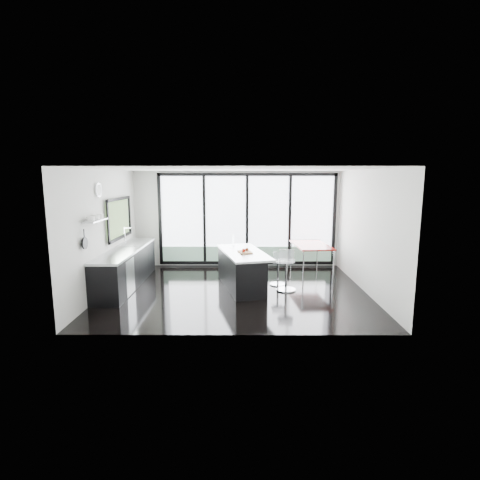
{
  "coord_description": "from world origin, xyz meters",
  "views": [
    {
      "loc": [
        0.13,
        -8.45,
        2.64
      ],
      "look_at": [
        0.1,
        0.3,
        1.15
      ],
      "focal_mm": 28.0,
      "sensor_mm": 36.0,
      "label": 1
    }
  ],
  "objects_px": {
    "bar_stool_far": "(278,273)",
    "red_table": "(311,259)",
    "island": "(241,269)",
    "bar_stool_near": "(286,275)"
  },
  "relations": [
    {
      "from": "bar_stool_near",
      "to": "bar_stool_far",
      "type": "bearing_deg",
      "value": 116.4
    },
    {
      "from": "bar_stool_far",
      "to": "red_table",
      "type": "bearing_deg",
      "value": 62.68
    },
    {
      "from": "bar_stool_near",
      "to": "red_table",
      "type": "height_order",
      "value": "red_table"
    },
    {
      "from": "island",
      "to": "red_table",
      "type": "xyz_separation_m",
      "value": [
        1.91,
        1.25,
        -0.03
      ]
    },
    {
      "from": "bar_stool_far",
      "to": "red_table",
      "type": "xyz_separation_m",
      "value": [
        1.0,
        1.06,
        0.1
      ]
    },
    {
      "from": "bar_stool_near",
      "to": "bar_stool_far",
      "type": "height_order",
      "value": "bar_stool_near"
    },
    {
      "from": "island",
      "to": "bar_stool_far",
      "type": "distance_m",
      "value": 0.94
    },
    {
      "from": "island",
      "to": "bar_stool_near",
      "type": "bearing_deg",
      "value": -14.16
    },
    {
      "from": "island",
      "to": "bar_stool_far",
      "type": "bearing_deg",
      "value": 11.75
    },
    {
      "from": "island",
      "to": "bar_stool_near",
      "type": "relative_size",
      "value": 3.13
    }
  ]
}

